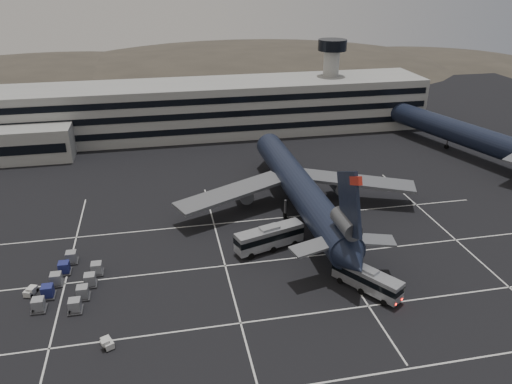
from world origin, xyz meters
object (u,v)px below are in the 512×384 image
(bus_near, at_px, (367,279))
(tug_a, at_px, (30,291))
(uld_cluster, at_px, (70,282))
(bus_far, at_px, (269,237))
(trijet_main, at_px, (300,188))

(bus_near, bearing_deg, tug_a, 136.49)
(uld_cluster, bearing_deg, tug_a, -172.98)
(tug_a, bearing_deg, uld_cluster, 28.23)
(tug_a, bearing_deg, bus_far, 29.72)
(bus_near, bearing_deg, trijet_main, 62.70)
(trijet_main, distance_m, bus_far, 14.72)
(uld_cluster, bearing_deg, trijet_main, 22.55)
(uld_cluster, bearing_deg, bus_far, 8.76)
(bus_near, xyz_separation_m, bus_far, (-11.12, 14.19, 0.23))
(trijet_main, bearing_deg, bus_far, -127.01)
(bus_far, bearing_deg, trijet_main, -53.60)
(bus_near, relative_size, bus_far, 0.85)
(tug_a, bearing_deg, bus_near, 10.76)
(trijet_main, distance_m, bus_near, 26.15)
(bus_near, distance_m, uld_cluster, 43.18)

